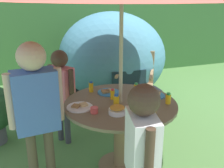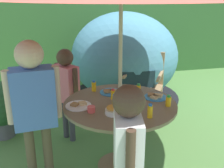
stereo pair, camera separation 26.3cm
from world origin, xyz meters
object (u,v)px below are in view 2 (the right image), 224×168
at_px(dome_tent, 124,56).
at_px(child_in_blue_shirt, 34,98).
at_px(juice_bottle_center_front, 138,89).
at_px(juice_bottle_center_back, 115,101).
at_px(juice_bottle_near_left, 150,111).
at_px(cup_near, 91,109).
at_px(juice_bottle_near_right, 113,94).
at_px(snack_bowl, 114,110).
at_px(wooden_chair, 145,81).
at_px(plate_mid_left, 111,92).
at_px(child_in_pink_shirt, 66,84).
at_px(juice_bottle_far_left, 94,86).
at_px(juice_bottle_far_right, 168,101).
at_px(potted_plant, 0,106).
at_px(plate_mid_right, 155,97).
at_px(plate_back_edge, 79,105).
at_px(garden_table, 120,119).
at_px(child_in_white_shirt, 128,148).

relative_size(dome_tent, child_in_blue_shirt, 1.44).
bearing_deg(juice_bottle_center_front, juice_bottle_center_back, -138.77).
relative_size(juice_bottle_near_left, cup_near, 1.80).
xyz_separation_m(child_in_blue_shirt, juice_bottle_near_right, (0.76, 0.20, -0.11)).
relative_size(dome_tent, snack_bowl, 13.02).
bearing_deg(wooden_chair, juice_bottle_center_front, -83.24).
relative_size(plate_mid_left, cup_near, 3.30).
bearing_deg(juice_bottle_center_back, juice_bottle_center_front, 41.23).
xyz_separation_m(child_in_pink_shirt, juice_bottle_far_left, (0.28, -0.31, 0.06)).
distance_m(dome_tent, cup_near, 2.26).
distance_m(juice_bottle_far_right, juice_bottle_center_front, 0.42).
xyz_separation_m(dome_tent, potted_plant, (-1.86, -0.99, -0.30)).
xyz_separation_m(child_in_pink_shirt, plate_mid_right, (0.87, -0.64, 0.01)).
distance_m(plate_mid_left, juice_bottle_far_right, 0.65).
distance_m(dome_tent, child_in_pink_shirt, 1.63).
bearing_deg(juice_bottle_far_left, wooden_chair, 40.49).
height_order(juice_bottle_near_left, juice_bottle_center_front, juice_bottle_near_left).
bearing_deg(juice_bottle_near_left, potted_plant, 138.36).
height_order(potted_plant, plate_back_edge, plate_back_edge).
relative_size(potted_plant, juice_bottle_far_left, 6.07).
bearing_deg(plate_mid_right, juice_bottle_near_left, -117.13).
height_order(potted_plant, snack_bowl, snack_bowl).
bearing_deg(juice_bottle_near_right, plate_mid_right, -7.92).
relative_size(wooden_chair, juice_bottle_near_right, 8.68).
relative_size(wooden_chair, plate_back_edge, 3.87).
height_order(snack_bowl, juice_bottle_far_left, juice_bottle_far_left).
bearing_deg(juice_bottle_far_left, garden_table, -62.78).
relative_size(child_in_blue_shirt, plate_mid_right, 6.11).
bearing_deg(dome_tent, juice_bottle_far_right, -90.25).
height_order(garden_table, juice_bottle_center_back, juice_bottle_center_back).
bearing_deg(garden_table, juice_bottle_far_left, 117.22).
bearing_deg(child_in_white_shirt, wooden_chair, -11.65).
relative_size(child_in_blue_shirt, juice_bottle_far_left, 11.68).
relative_size(snack_bowl, juice_bottle_center_back, 1.22).
bearing_deg(plate_back_edge, wooden_chair, 46.01).
bearing_deg(juice_bottle_far_right, plate_mid_left, 135.15).
bearing_deg(child_in_white_shirt, juice_bottle_far_right, -30.08).
bearing_deg(cup_near, juice_bottle_center_front, 32.16).
relative_size(child_in_blue_shirt, plate_back_edge, 5.71).
distance_m(garden_table, juice_bottle_near_left, 0.47).
distance_m(child_in_pink_shirt, plate_mid_left, 0.60).
xyz_separation_m(plate_mid_left, juice_bottle_near_right, (-0.01, -0.18, 0.04)).
bearing_deg(wooden_chair, child_in_white_shirt, -82.12).
bearing_deg(snack_bowl, potted_plant, 135.26).
relative_size(child_in_white_shirt, plate_mid_right, 5.38).
distance_m(wooden_chair, juice_bottle_far_right, 1.31).
relative_size(child_in_white_shirt, plate_mid_left, 5.24).
xyz_separation_m(juice_bottle_near_left, juice_bottle_far_left, (-0.37, 0.74, -0.00)).
bearing_deg(juice_bottle_far_right, child_in_white_shirt, -130.95).
bearing_deg(cup_near, juice_bottle_near_left, -24.55).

